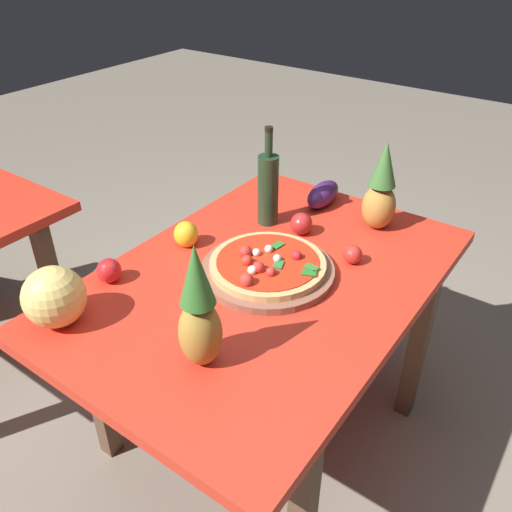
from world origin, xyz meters
The scene contains 13 objects.
ground_plane centered at (0.00, 0.00, 0.00)m, with size 10.00×10.00×0.00m, color gray.
display_table centered at (0.00, 0.00, 0.66)m, with size 1.34×0.93×0.74m.
pizza_board centered at (0.01, 0.00, 0.75)m, with size 0.43×0.43×0.03m, color brown.
pizza centered at (0.01, 0.00, 0.78)m, with size 0.37×0.37×0.06m.
wine_bottle centered at (0.29, 0.19, 0.88)m, with size 0.08×0.08×0.37m.
pineapple_left centered at (-0.41, -0.09, 0.90)m, with size 0.11×0.11×0.35m.
pineapple_right centered at (0.49, -0.15, 0.89)m, with size 0.12×0.12×0.33m.
melon centered at (-0.52, 0.34, 0.83)m, with size 0.17×0.17×0.17m, color #EDCD6D.
bell_pepper centered at (-0.01, 0.33, 0.78)m, with size 0.08×0.08×0.09m, color yellow.
eggplant centered at (0.53, 0.10, 0.78)m, with size 0.20×0.09×0.09m, color #441D58.
tomato_near_board centered at (-0.31, 0.38, 0.78)m, with size 0.08×0.08×0.08m, color red.
tomato_beside_pepper centered at (0.23, -0.19, 0.77)m, with size 0.06×0.06×0.06m, color red.
tomato_by_bottle centered at (0.29, 0.05, 0.78)m, with size 0.08×0.08×0.08m, color red.
Camera 1 is at (-1.13, -0.78, 1.71)m, focal length 36.89 mm.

